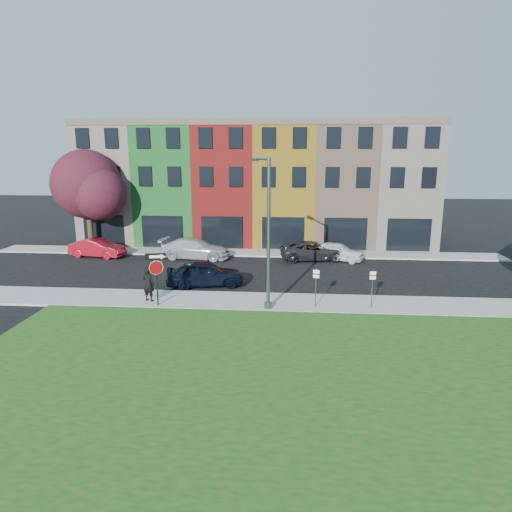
# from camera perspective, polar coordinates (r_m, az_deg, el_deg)

# --- Properties ---
(ground) EXTENTS (120.00, 120.00, 0.00)m
(ground) POSITION_cam_1_polar(r_m,az_deg,el_deg) (21.94, 2.35, -8.48)
(ground) COLOR black
(ground) RESTS_ON ground
(sidewalk_near) EXTENTS (40.00, 3.00, 0.12)m
(sidewalk_near) POSITION_cam_1_polar(r_m,az_deg,el_deg) (24.75, 7.29, -5.88)
(sidewalk_near) COLOR gray
(sidewalk_near) RESTS_ON ground
(sidewalk_far) EXTENTS (40.00, 2.40, 0.12)m
(sidewalk_far) POSITION_cam_1_polar(r_m,az_deg,el_deg) (36.48, -1.40, 0.42)
(sidewalk_far) COLOR gray
(sidewalk_far) RESTS_ON ground
(grass_park) EXTENTS (40.00, 16.00, 0.10)m
(grass_park) POSITION_cam_1_polar(r_m,az_deg,el_deg) (17.99, 28.84, -15.10)
(grass_park) COLOR #1F4413
(grass_park) RESTS_ON ground
(rowhouse_block) EXTENTS (30.00, 10.12, 10.00)m
(rowhouse_block) POSITION_cam_1_polar(r_m,az_deg,el_deg) (41.82, 0.15, 8.88)
(rowhouse_block) COLOR #BEAF9D
(rowhouse_block) RESTS_ON ground
(stop_sign) EXTENTS (1.04, 0.25, 2.79)m
(stop_sign) POSITION_cam_1_polar(r_m,az_deg,el_deg) (24.08, -12.37, -1.52)
(stop_sign) COLOR black
(stop_sign) RESTS_ON sidewalk_near
(man) EXTENTS (0.97, 0.88, 1.88)m
(man) POSITION_cam_1_polar(r_m,az_deg,el_deg) (25.15, -13.29, -3.43)
(man) COLOR black
(man) RESTS_ON sidewalk_near
(sedan_near) EXTENTS (3.80, 5.42, 1.58)m
(sedan_near) POSITION_cam_1_polar(r_m,az_deg,el_deg) (27.76, -6.39, -2.18)
(sedan_near) COLOR black
(sedan_near) RESTS_ON ground
(parked_car_red) EXTENTS (2.87, 4.76, 1.41)m
(parked_car_red) POSITION_cam_1_polar(r_m,az_deg,el_deg) (37.23, -19.23, 0.95)
(parked_car_red) COLOR maroon
(parked_car_red) RESTS_ON ground
(parked_car_silver) EXTENTS (3.06, 5.65, 1.53)m
(parked_car_silver) POSITION_cam_1_polar(r_m,az_deg,el_deg) (34.94, -7.61, 0.92)
(parked_car_silver) COLOR #B2B2B7
(parked_car_silver) RESTS_ON ground
(parked_car_dark) EXTENTS (3.97, 5.76, 1.39)m
(parked_car_dark) POSITION_cam_1_polar(r_m,az_deg,el_deg) (34.52, 7.22, 0.66)
(parked_car_dark) COLOR black
(parked_car_dark) RESTS_ON ground
(parked_car_white) EXTENTS (4.12, 5.04, 1.37)m
(parked_car_white) POSITION_cam_1_polar(r_m,az_deg,el_deg) (34.62, 10.08, 0.59)
(parked_car_white) COLOR white
(parked_car_white) RESTS_ON ground
(street_lamp) EXTENTS (1.27, 2.42, 7.61)m
(street_lamp) POSITION_cam_1_polar(r_m,az_deg,el_deg) (22.90, 1.39, 2.76)
(street_lamp) COLOR #4D5052
(street_lamp) RESTS_ON sidewalk_near
(parking_sign_a) EXTENTS (0.31, 0.12, 2.07)m
(parking_sign_a) POSITION_cam_1_polar(r_m,az_deg,el_deg) (23.61, 7.50, -3.35)
(parking_sign_a) COLOR #4D5052
(parking_sign_a) RESTS_ON sidewalk_near
(parking_sign_b) EXTENTS (0.32, 0.10, 2.02)m
(parking_sign_b) POSITION_cam_1_polar(r_m,az_deg,el_deg) (24.05, 14.34, -3.43)
(parking_sign_b) COLOR #4D5052
(parking_sign_b) RESTS_ON sidewalk_near
(tree_purple) EXTENTS (6.58, 5.75, 8.03)m
(tree_purple) POSITION_cam_1_polar(r_m,az_deg,el_deg) (39.23, -20.22, 8.21)
(tree_purple) COLOR #311F10
(tree_purple) RESTS_ON sidewalk_far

